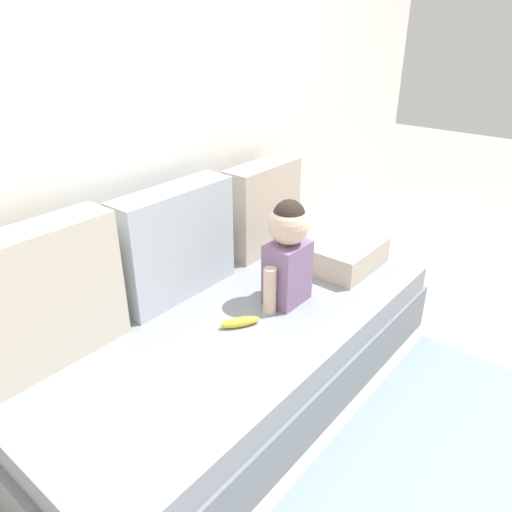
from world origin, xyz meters
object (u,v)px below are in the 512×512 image
couch (238,353)px  throw_pillow_center (176,243)px  throw_pillow_right (263,208)px  toddler (288,250)px  banana (240,322)px  folded_blanket (347,255)px  throw_pillow_left (46,296)px

couch → throw_pillow_center: throw_pillow_center is taller
throw_pillow_right → toddler: 0.56m
couch → throw_pillow_center: (0.00, 0.36, 0.43)m
banana → folded_blanket: size_ratio=0.42×
couch → banana: bearing=-124.4°
banana → folded_blanket: bearing=-5.2°
couch → folded_blanket: (0.72, -0.11, 0.25)m
throw_pillow_center → toddler: bearing=-59.3°
couch → throw_pillow_center: 0.56m
folded_blanket → banana: bearing=174.8°
toddler → banana: bearing=174.5°
throw_pillow_left → toddler: (0.87, -0.43, -0.01)m
couch → throw_pillow_center: size_ratio=3.41×
throw_pillow_left → banana: 0.75m
toddler → banana: 0.37m
banana → throw_pillow_right: bearing=31.8°
throw_pillow_right → folded_blanket: 0.51m
throw_pillow_right → banana: size_ratio=2.79×
couch → folded_blanket: 0.77m
couch → toddler: bearing=-16.1°
throw_pillow_left → banana: throw_pillow_left is taller
throw_pillow_left → couch: bearing=-29.9°
banana → folded_blanket: (0.75, -0.07, 0.05)m
throw_pillow_left → folded_blanket: (1.33, -0.47, -0.20)m
throw_pillow_right → banana: (-0.65, -0.40, -0.22)m
throw_pillow_right → folded_blanket: bearing=-78.2°
folded_blanket → throw_pillow_center: bearing=146.7°
toddler → throw_pillow_center: bearing=120.7°
throw_pillow_left → folded_blanket: size_ratio=1.37×
throw_pillow_center → folded_blanket: size_ratio=1.46×
couch → banana: size_ratio=11.71×
throw_pillow_center → banana: throw_pillow_center is taller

